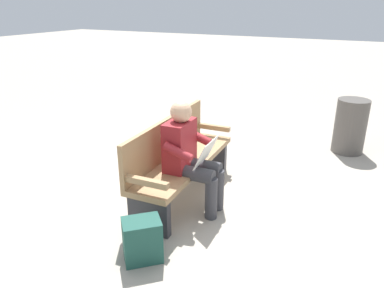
{
  "coord_description": "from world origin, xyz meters",
  "views": [
    {
      "loc": [
        3.32,
        1.79,
        2.1
      ],
      "look_at": [
        0.11,
        0.15,
        0.7
      ],
      "focal_mm": 34.49,
      "sensor_mm": 36.0,
      "label": 1
    }
  ],
  "objects_px": {
    "person_seated": "(189,154)",
    "trash_bin": "(350,126)",
    "backpack": "(142,240)",
    "bench_near": "(179,158)"
  },
  "relations": [
    {
      "from": "person_seated",
      "to": "trash_bin",
      "type": "xyz_separation_m",
      "value": [
        -2.49,
        1.36,
        -0.23
      ]
    },
    {
      "from": "backpack",
      "to": "trash_bin",
      "type": "height_order",
      "value": "trash_bin"
    },
    {
      "from": "person_seated",
      "to": "backpack",
      "type": "distance_m",
      "value": 1.04
    },
    {
      "from": "backpack",
      "to": "trash_bin",
      "type": "relative_size",
      "value": 0.5
    },
    {
      "from": "person_seated",
      "to": "backpack",
      "type": "height_order",
      "value": "person_seated"
    },
    {
      "from": "person_seated",
      "to": "trash_bin",
      "type": "distance_m",
      "value": 2.84
    },
    {
      "from": "trash_bin",
      "to": "person_seated",
      "type": "bearing_deg",
      "value": -28.58
    },
    {
      "from": "backpack",
      "to": "person_seated",
      "type": "bearing_deg",
      "value": -178.09
    },
    {
      "from": "bench_near",
      "to": "trash_bin",
      "type": "bearing_deg",
      "value": 142.05
    },
    {
      "from": "bench_near",
      "to": "trash_bin",
      "type": "height_order",
      "value": "bench_near"
    }
  ]
}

